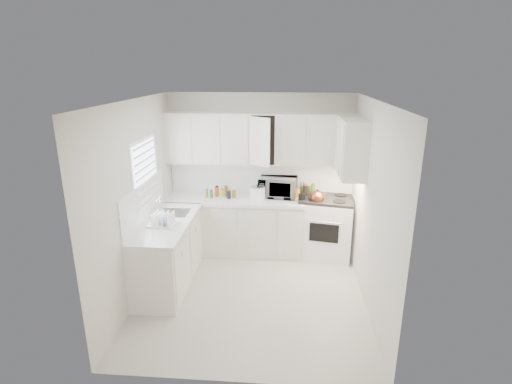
# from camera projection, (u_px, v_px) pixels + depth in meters

# --- Properties ---
(floor) EXTENTS (3.20, 3.20, 0.00)m
(floor) POSITION_uv_depth(u_px,v_px,m) (252.00, 294.00, 5.44)
(floor) COLOR #BAB4AA
(floor) RESTS_ON ground
(ceiling) EXTENTS (3.20, 3.20, 0.00)m
(ceiling) POSITION_uv_depth(u_px,v_px,m) (251.00, 101.00, 4.65)
(ceiling) COLOR white
(ceiling) RESTS_ON ground
(wall_back) EXTENTS (3.00, 0.00, 3.00)m
(wall_back) POSITION_uv_depth(u_px,v_px,m) (260.00, 173.00, 6.57)
(wall_back) COLOR beige
(wall_back) RESTS_ON ground
(wall_front) EXTENTS (3.00, 0.00, 3.00)m
(wall_front) POSITION_uv_depth(u_px,v_px,m) (236.00, 264.00, 3.52)
(wall_front) COLOR beige
(wall_front) RESTS_ON ground
(wall_left) EXTENTS (0.00, 3.20, 3.20)m
(wall_left) POSITION_uv_depth(u_px,v_px,m) (137.00, 202.00, 5.16)
(wall_left) COLOR beige
(wall_left) RESTS_ON ground
(wall_right) EXTENTS (0.00, 3.20, 3.20)m
(wall_right) POSITION_uv_depth(u_px,v_px,m) (371.00, 208.00, 4.93)
(wall_right) COLOR beige
(wall_right) RESTS_ON ground
(window_blinds) EXTENTS (0.06, 0.96, 1.06)m
(window_blinds) POSITION_uv_depth(u_px,v_px,m) (146.00, 176.00, 5.41)
(window_blinds) COLOR white
(window_blinds) RESTS_ON wall_left
(lower_cabinets_back) EXTENTS (2.22, 0.60, 0.90)m
(lower_cabinets_back) POSITION_uv_depth(u_px,v_px,m) (235.00, 226.00, 6.57)
(lower_cabinets_back) COLOR beige
(lower_cabinets_back) RESTS_ON floor
(lower_cabinets_left) EXTENTS (0.60, 1.60, 0.90)m
(lower_cabinets_left) POSITION_uv_depth(u_px,v_px,m) (169.00, 255.00, 5.58)
(lower_cabinets_left) COLOR beige
(lower_cabinets_left) RESTS_ON floor
(countertop_back) EXTENTS (2.24, 0.64, 0.05)m
(countertop_back) POSITION_uv_depth(u_px,v_px,m) (235.00, 200.00, 6.41)
(countertop_back) COLOR silver
(countertop_back) RESTS_ON lower_cabinets_back
(countertop_left) EXTENTS (0.64, 1.62, 0.05)m
(countertop_left) POSITION_uv_depth(u_px,v_px,m) (167.00, 223.00, 5.44)
(countertop_left) COLOR silver
(countertop_left) RESTS_ON lower_cabinets_left
(backsplash_back) EXTENTS (2.98, 0.02, 0.55)m
(backsplash_back) POSITION_uv_depth(u_px,v_px,m) (260.00, 177.00, 6.58)
(backsplash_back) COLOR silver
(backsplash_back) RESTS_ON wall_back
(backsplash_left) EXTENTS (0.02, 1.60, 0.55)m
(backsplash_left) POSITION_uv_depth(u_px,v_px,m) (144.00, 202.00, 5.37)
(backsplash_left) COLOR silver
(backsplash_left) RESTS_ON wall_left
(upper_cabinets_back) EXTENTS (3.00, 0.33, 0.80)m
(upper_cabinets_back) POSITION_uv_depth(u_px,v_px,m) (260.00, 163.00, 6.35)
(upper_cabinets_back) COLOR beige
(upper_cabinets_back) RESTS_ON wall_back
(upper_cabinets_right) EXTENTS (0.33, 0.90, 0.80)m
(upper_cabinets_right) POSITION_uv_depth(u_px,v_px,m) (349.00, 175.00, 5.66)
(upper_cabinets_right) COLOR beige
(upper_cabinets_right) RESTS_ON wall_right
(sink) EXTENTS (0.42, 0.38, 0.30)m
(sink) POSITION_uv_depth(u_px,v_px,m) (173.00, 205.00, 5.73)
(sink) COLOR gray
(sink) RESTS_ON countertop_left
(stove) EXTENTS (0.95, 0.83, 1.28)m
(stove) POSITION_uv_depth(u_px,v_px,m) (326.00, 219.00, 6.39)
(stove) COLOR white
(stove) RESTS_ON floor
(tea_kettle) EXTENTS (0.34, 0.32, 0.25)m
(tea_kettle) POSITION_uv_depth(u_px,v_px,m) (317.00, 196.00, 6.12)
(tea_kettle) COLOR #9F392B
(tea_kettle) RESTS_ON stove
(frying_pan) EXTENTS (0.37, 0.46, 0.04)m
(frying_pan) POSITION_uv_depth(u_px,v_px,m) (338.00, 197.00, 6.43)
(frying_pan) COLOR black
(frying_pan) RESTS_ON stove
(microwave) EXTENTS (0.63, 0.41, 0.40)m
(microwave) POSITION_uv_depth(u_px,v_px,m) (278.00, 185.00, 6.44)
(microwave) COLOR gray
(microwave) RESTS_ON countertop_back
(rice_cooker) EXTENTS (0.29, 0.29, 0.24)m
(rice_cooker) POSITION_uv_depth(u_px,v_px,m) (258.00, 192.00, 6.33)
(rice_cooker) COLOR white
(rice_cooker) RESTS_ON countertop_back
(paper_towel) EXTENTS (0.12, 0.12, 0.27)m
(paper_towel) POSITION_uv_depth(u_px,v_px,m) (263.00, 187.00, 6.51)
(paper_towel) COLOR white
(paper_towel) RESTS_ON countertop_back
(utensil_crock) EXTENTS (0.13, 0.13, 0.34)m
(utensil_crock) POSITION_uv_depth(u_px,v_px,m) (302.00, 192.00, 6.15)
(utensil_crock) COLOR black
(utensil_crock) RESTS_ON countertop_back
(dish_rack) EXTENTS (0.40, 0.31, 0.20)m
(dish_rack) POSITION_uv_depth(u_px,v_px,m) (162.00, 218.00, 5.27)
(dish_rack) COLOR white
(dish_rack) RESTS_ON countertop_left
(spice_left_0) EXTENTS (0.06, 0.06, 0.13)m
(spice_left_0) POSITION_uv_depth(u_px,v_px,m) (208.00, 191.00, 6.54)
(spice_left_0) COLOR olive
(spice_left_0) RESTS_ON countertop_back
(spice_left_1) EXTENTS (0.06, 0.06, 0.13)m
(spice_left_1) POSITION_uv_depth(u_px,v_px,m) (212.00, 193.00, 6.45)
(spice_left_1) COLOR #346923
(spice_left_1) RESTS_ON countertop_back
(spice_left_2) EXTENTS (0.06, 0.06, 0.13)m
(spice_left_2) POSITION_uv_depth(u_px,v_px,m) (217.00, 191.00, 6.53)
(spice_left_2) COLOR #B95618
(spice_left_2) RESTS_ON countertop_back
(spice_left_3) EXTENTS (0.06, 0.06, 0.13)m
(spice_left_3) POSITION_uv_depth(u_px,v_px,m) (221.00, 193.00, 6.44)
(spice_left_3) COLOR yellow
(spice_left_3) RESTS_ON countertop_back
(spice_left_4) EXTENTS (0.06, 0.06, 0.13)m
(spice_left_4) POSITION_uv_depth(u_px,v_px,m) (226.00, 192.00, 6.52)
(spice_left_4) COLOR brown
(spice_left_4) RESTS_ON countertop_back
(spice_left_5) EXTENTS (0.06, 0.06, 0.13)m
(spice_left_5) POSITION_uv_depth(u_px,v_px,m) (230.00, 193.00, 6.43)
(spice_left_5) COLOR black
(spice_left_5) RESTS_ON countertop_back
(spice_left_6) EXTENTS (0.06, 0.06, 0.13)m
(spice_left_6) POSITION_uv_depth(u_px,v_px,m) (235.00, 192.00, 6.51)
(spice_left_6) COLOR olive
(spice_left_6) RESTS_ON countertop_back
(sauce_right_0) EXTENTS (0.06, 0.06, 0.19)m
(sauce_right_0) POSITION_uv_depth(u_px,v_px,m) (295.00, 191.00, 6.47)
(sauce_right_0) COLOR #B95618
(sauce_right_0) RESTS_ON countertop_back
(sauce_right_1) EXTENTS (0.06, 0.06, 0.19)m
(sauce_right_1) POSITION_uv_depth(u_px,v_px,m) (298.00, 192.00, 6.40)
(sauce_right_1) COLOR yellow
(sauce_right_1) RESTS_ON countertop_back
(sauce_right_2) EXTENTS (0.06, 0.06, 0.19)m
(sauce_right_2) POSITION_uv_depth(u_px,v_px,m) (302.00, 191.00, 6.46)
(sauce_right_2) COLOR brown
(sauce_right_2) RESTS_ON countertop_back
(sauce_right_3) EXTENTS (0.06, 0.06, 0.19)m
(sauce_right_3) POSITION_uv_depth(u_px,v_px,m) (305.00, 192.00, 6.40)
(sauce_right_3) COLOR black
(sauce_right_3) RESTS_ON countertop_back
(sauce_right_4) EXTENTS (0.06, 0.06, 0.19)m
(sauce_right_4) POSITION_uv_depth(u_px,v_px,m) (309.00, 191.00, 6.45)
(sauce_right_4) COLOR olive
(sauce_right_4) RESTS_ON countertop_back
(sauce_right_5) EXTENTS (0.06, 0.06, 0.19)m
(sauce_right_5) POSITION_uv_depth(u_px,v_px,m) (312.00, 192.00, 6.39)
(sauce_right_5) COLOR #346923
(sauce_right_5) RESTS_ON countertop_back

